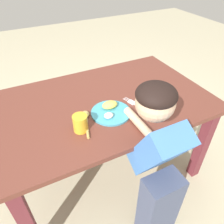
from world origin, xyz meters
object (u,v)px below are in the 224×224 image
object	(u,v)px
fork	(136,105)
person	(157,165)
drinking_cup	(80,123)
spoon	(86,119)
plate	(110,111)

from	to	relation	value
fork	person	world-z (taller)	person
drinking_cup	person	bearing A→B (deg)	-47.13
spoon	drinking_cup	size ratio (longest dim) A/B	2.41
drinking_cup	person	xyz separation A→B (m)	(0.28, -0.30, -0.15)
fork	person	size ratio (longest dim) A/B	0.21
fork	person	distance (m)	0.38
spoon	person	world-z (taller)	person
spoon	drinking_cup	bearing A→B (deg)	155.80
plate	drinking_cup	world-z (taller)	drinking_cup
drinking_cup	fork	bearing A→B (deg)	8.22
drinking_cup	spoon	bearing A→B (deg)	49.01
drinking_cup	person	world-z (taller)	person
plate	fork	distance (m)	0.17
person	drinking_cup	bearing A→B (deg)	132.87
fork	person	bearing A→B (deg)	149.44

